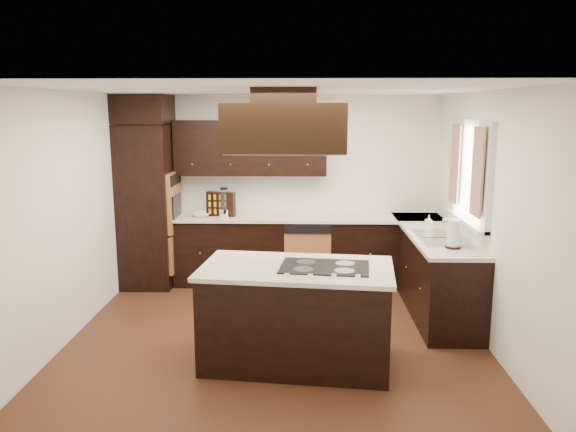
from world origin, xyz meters
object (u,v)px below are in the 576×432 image
object	(u,v)px
range_hood	(284,128)
spice_rack	(221,204)
oven_column	(148,206)
island	(297,317)

from	to	relation	value
range_hood	spice_rack	xyz separation A→B (m)	(-0.92, 2.33, -1.08)
oven_column	range_hood	distance (m)	3.13
range_hood	island	bearing A→B (deg)	-30.29
spice_rack	oven_column	bearing A→B (deg)	-159.92
range_hood	spice_rack	size ratio (longest dim) A/B	2.73
range_hood	spice_rack	bearing A→B (deg)	111.59
oven_column	spice_rack	world-z (taller)	oven_column
island	spice_rack	xyz separation A→B (m)	(-1.03, 2.39, 0.64)
oven_column	spice_rack	bearing A→B (deg)	4.35
oven_column	range_hood	size ratio (longest dim) A/B	2.02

